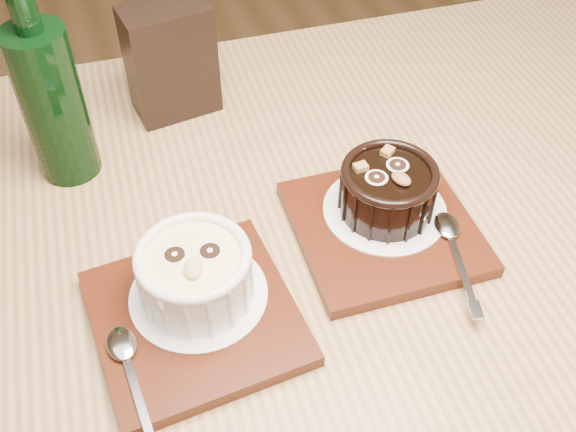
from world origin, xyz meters
name	(u,v)px	position (x,y,z in m)	size (l,w,h in m)	color
table	(290,301)	(0.07, 0.13, 0.66)	(1.24, 0.87, 0.75)	olive
tray_left	(195,317)	(-0.05, 0.08, 0.76)	(0.18, 0.18, 0.01)	#4A1C0C
doily_left	(199,294)	(-0.04, 0.09, 0.77)	(0.13, 0.13, 0.00)	white
ramekin_white	(195,272)	(-0.04, 0.09, 0.80)	(0.11, 0.11, 0.06)	white
spoon_left	(132,376)	(-0.11, 0.03, 0.77)	(0.03, 0.13, 0.01)	silver
tray_right	(383,228)	(0.17, 0.12, 0.76)	(0.18, 0.18, 0.01)	#4A1C0C
doily_right	(385,210)	(0.17, 0.14, 0.77)	(0.13, 0.13, 0.00)	white
ramekin_dark	(388,188)	(0.17, 0.14, 0.80)	(0.10, 0.10, 0.06)	black
spoon_right	(456,251)	(0.21, 0.06, 0.77)	(0.03, 0.13, 0.01)	silver
condiment_stand	(171,60)	(0.01, 0.40, 0.82)	(0.10, 0.06, 0.14)	black
green_bottle	(51,99)	(-0.13, 0.33, 0.85)	(0.07, 0.07, 0.25)	black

